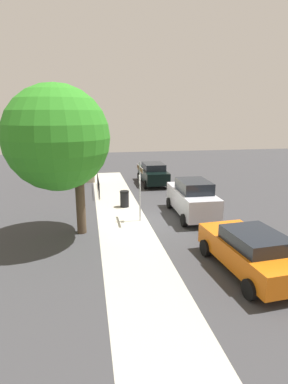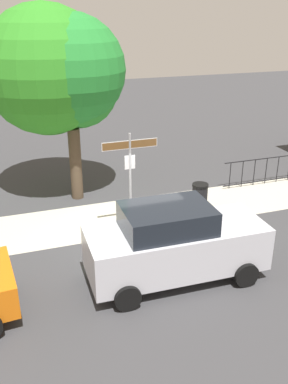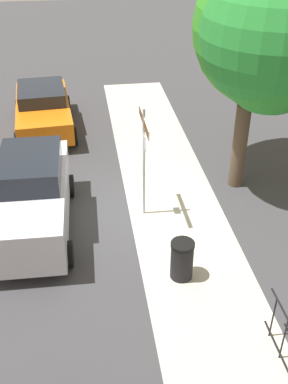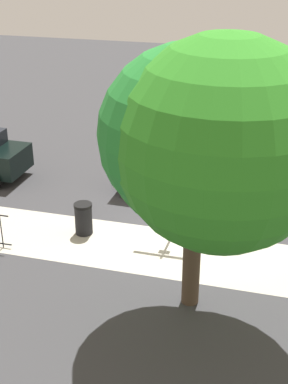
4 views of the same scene
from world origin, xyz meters
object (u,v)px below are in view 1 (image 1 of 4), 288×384
(car_orange, at_px, (251,251))
(car_silver, at_px, (192,198))
(street_sign, at_px, (140,180))
(shade_tree, at_px, (62,139))
(car_black, at_px, (153,173))
(utility_shed, at_px, (78,164))
(trash_bin, at_px, (124,199))

(car_orange, distance_m, car_silver, 6.17)
(street_sign, bearing_deg, car_silver, -85.15)
(street_sign, distance_m, shade_tree, 4.43)
(car_black, bearing_deg, shade_tree, 148.77)
(car_orange, distance_m, car_black, 14.26)
(car_orange, bearing_deg, car_black, -2.41)
(car_silver, xyz_separation_m, utility_shed, (10.84, 6.30, 0.37))
(shade_tree, height_order, trash_bin, shade_tree)
(street_sign, height_order, utility_shed, street_sign)
(trash_bin, bearing_deg, utility_shed, 18.88)
(street_sign, relative_size, car_black, 0.67)
(utility_shed, height_order, trash_bin, utility_shed)
(car_orange, relative_size, car_silver, 1.01)
(shade_tree, relative_size, car_black, 1.43)
(car_orange, xyz_separation_m, car_silver, (6.17, -0.00, 0.21))
(street_sign, xyz_separation_m, car_orange, (-5.92, -2.89, -1.39))
(car_black, relative_size, trash_bin, 4.73)
(car_silver, xyz_separation_m, trash_bin, (2.36, 3.40, -0.52))
(car_orange, xyz_separation_m, car_black, (14.25, 0.42, 0.07))
(shade_tree, relative_size, utility_shed, 2.08)
(street_sign, height_order, car_black, street_sign)
(shade_tree, height_order, utility_shed, shade_tree)
(car_silver, height_order, utility_shed, utility_shed)
(utility_shed, distance_m, trash_bin, 9.00)
(utility_shed, bearing_deg, car_orange, -159.69)
(shade_tree, xyz_separation_m, car_silver, (1.62, -6.49, -3.37))
(trash_bin, bearing_deg, car_black, -27.44)
(street_sign, height_order, trash_bin, street_sign)
(utility_shed, xyz_separation_m, trash_bin, (-8.48, -2.90, -0.89))
(car_orange, xyz_separation_m, utility_shed, (17.01, 6.29, 0.57))
(shade_tree, relative_size, trash_bin, 6.78)
(car_orange, bearing_deg, car_silver, -4.12)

